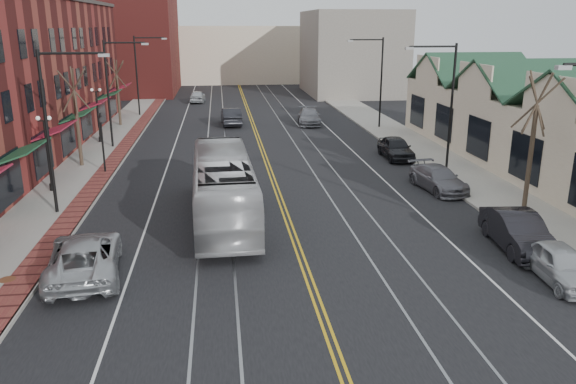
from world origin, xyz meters
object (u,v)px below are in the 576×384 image
object	(u,v)px
parked_car_a	(561,264)
parked_car_b	(518,231)
transit_bus	(223,187)
parked_car_c	(438,179)
parked_suv	(85,257)
parked_car_d	(396,148)

from	to	relation	value
parked_car_a	parked_car_b	size ratio (longest dim) A/B	0.84
transit_bus	parked_car_b	bearing A→B (deg)	154.70
parked_car_b	parked_car_c	size ratio (longest dim) A/B	1.02
parked_car_a	parked_car_c	world-z (taller)	parked_car_a
parked_suv	parked_car_d	distance (m)	24.98
parked_car_b	parked_car_d	bearing A→B (deg)	95.15
parked_car_a	parked_car_c	size ratio (longest dim) A/B	0.86
transit_bus	parked_suv	xyz separation A→B (m)	(-5.35, -5.92, -0.86)
parked_car_b	parked_car_d	size ratio (longest dim) A/B	1.06
transit_bus	parked_suv	bearing A→B (deg)	46.19
parked_car_c	parked_car_d	bearing A→B (deg)	82.06
parked_suv	parked_car_d	bearing A→B (deg)	-142.81
transit_bus	parked_car_c	xyz separation A→B (m)	(12.39, 3.58, -0.95)
parked_suv	parked_car_a	distance (m)	17.94
parked_car_a	parked_car_c	bearing A→B (deg)	93.46
transit_bus	parked_car_d	xyz separation A→B (m)	(12.39, 11.67, -0.86)
parked_car_a	parked_car_c	xyz separation A→B (m)	(0.00, 12.18, -0.01)
parked_suv	parked_car_c	distance (m)	20.12
parked_car_c	parked_car_d	world-z (taller)	parked_car_d
parked_car_a	parked_car_d	world-z (taller)	parked_car_d
parked_car_a	parked_car_b	xyz separation A→B (m)	(0.00, 3.19, 0.10)
transit_bus	parked_suv	size ratio (longest dim) A/B	2.11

